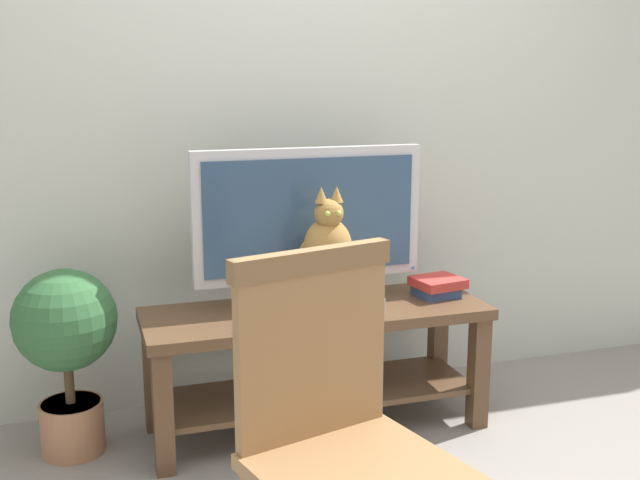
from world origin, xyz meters
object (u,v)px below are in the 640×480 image
cat (326,256)px  book_stack (437,286)px  media_box (325,303)px  potted_plant (66,340)px  wooden_chair (338,425)px  tv_stand (316,344)px  tv (309,220)px

cat → book_stack: 0.56m
book_stack → media_box: bearing=-172.8°
media_box → potted_plant: size_ratio=0.57×
wooden_chair → tv_stand: bearing=75.1°
cat → potted_plant: 1.04m
tv → book_stack: size_ratio=4.29×
media_box → potted_plant: 1.00m
tv → media_box: tv is taller
tv_stand → tv: size_ratio=1.46×
tv_stand → potted_plant: size_ratio=1.89×
cat → potted_plant: bearing=170.7°
cat → book_stack: (0.52, 0.08, -0.19)m
cat → tv_stand: bearing=105.6°
tv_stand → cat: bearing=-74.4°
cat → book_stack: size_ratio=1.98×
media_box → cat: cat is taller
tv_stand → wooden_chair: bearing=-104.9°
tv → potted_plant: tv is taller
tv_stand → media_box: media_box is taller
tv_stand → potted_plant: potted_plant is taller
tv_stand → book_stack: 0.57m
media_box → potted_plant: potted_plant is taller
tv → potted_plant: (-0.96, -0.01, -0.40)m
tv → cat: 0.20m
tv → book_stack: 0.62m
wooden_chair → book_stack: size_ratio=4.59×
book_stack → potted_plant: potted_plant is taller
potted_plant → book_stack: bearing=-3.0°
media_box → book_stack: book_stack is taller
potted_plant → cat: bearing=-9.3°
wooden_chair → cat: bearing=73.2°
cat → potted_plant: cat is taller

